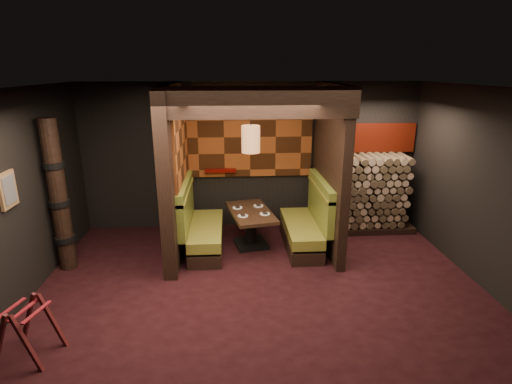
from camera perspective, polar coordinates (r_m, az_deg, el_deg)
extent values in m
cube|color=black|center=(5.81, 0.87, -14.90)|extent=(6.50, 5.50, 0.02)
cube|color=black|center=(4.92, 1.02, 14.64)|extent=(6.50, 5.50, 0.02)
cube|color=black|center=(7.85, -0.70, 5.11)|extent=(6.50, 0.02, 2.85)
cube|color=black|center=(2.74, 5.92, -20.27)|extent=(6.50, 0.02, 2.85)
cube|color=black|center=(5.91, -32.44, -1.84)|extent=(0.02, 5.50, 2.85)
cube|color=black|center=(6.34, 31.77, -0.56)|extent=(0.02, 5.50, 2.85)
cube|color=black|center=(6.82, -11.60, 2.86)|extent=(0.20, 2.20, 2.85)
cube|color=black|center=(7.02, 10.46, 3.33)|extent=(0.15, 2.10, 2.85)
cube|color=black|center=(5.63, 0.15, 12.65)|extent=(2.85, 0.18, 0.44)
cube|color=#97461B|center=(7.72, -0.88, 7.89)|extent=(2.40, 0.06, 1.55)
cube|color=#97461B|center=(6.89, -10.63, 6.68)|extent=(0.04, 1.85, 1.45)
cube|color=#610A06|center=(7.79, -5.07, 3.09)|extent=(0.60, 0.12, 0.07)
cube|color=black|center=(7.21, -7.04, -7.21)|extent=(0.55, 1.60, 0.22)
cube|color=olive|center=(7.11, -7.11, -5.38)|extent=(0.55, 1.60, 0.18)
cube|color=#636D16|center=(7.00, -9.97, -2.46)|extent=(0.12, 1.60, 0.78)
cube|color=olive|center=(6.89, -10.12, 0.28)|extent=(0.15, 1.60, 0.06)
cube|color=black|center=(7.30, 6.34, -6.86)|extent=(0.55, 1.60, 0.22)
cube|color=olive|center=(7.20, 6.41, -5.04)|extent=(0.55, 1.60, 0.18)
cube|color=#636D16|center=(7.13, 9.16, -2.05)|extent=(0.12, 1.60, 0.78)
cube|color=olive|center=(7.02, 9.30, 0.65)|extent=(0.15, 1.60, 0.06)
cube|color=black|center=(7.32, -0.71, -7.38)|extent=(0.65, 0.65, 0.06)
cylinder|color=black|center=(7.21, -0.72, -5.42)|extent=(0.20, 0.20, 0.60)
cube|color=#322214|center=(7.09, -0.73, -2.96)|extent=(0.91, 1.36, 0.06)
cylinder|color=white|center=(6.83, -1.89, -3.42)|extent=(0.18, 0.18, 0.01)
cube|color=black|center=(6.83, -1.89, -3.30)|extent=(0.09, 0.12, 0.02)
cylinder|color=white|center=(6.93, 1.28, -3.13)|extent=(0.18, 0.18, 0.01)
cube|color=black|center=(6.92, 1.29, -3.00)|extent=(0.09, 0.12, 0.02)
cylinder|color=white|center=(7.23, -2.66, -2.25)|extent=(0.18, 0.18, 0.01)
cube|color=black|center=(7.22, -2.66, -2.13)|extent=(0.09, 0.12, 0.02)
cylinder|color=white|center=(7.31, 0.35, -1.99)|extent=(0.18, 0.18, 0.01)
cube|color=black|center=(7.31, 0.35, -1.87)|extent=(0.09, 0.12, 0.02)
cylinder|color=#A7693B|center=(6.69, -0.75, 7.56)|extent=(0.31, 0.31, 0.45)
sphere|color=#FFC672|center=(6.69, -0.75, 7.56)|extent=(0.18, 0.18, 0.18)
cylinder|color=black|center=(6.62, -0.77, 12.35)|extent=(0.02, 0.02, 0.67)
cube|color=#9B7246|center=(5.92, -31.96, 0.26)|extent=(0.04, 0.36, 0.46)
cube|color=#3F3F3F|center=(5.91, -31.75, 0.27)|extent=(0.01, 0.27, 0.36)
cube|color=#431213|center=(5.30, -32.73, -17.46)|extent=(0.31, 0.12, 0.70)
cube|color=#431213|center=(5.10, -29.90, -18.41)|extent=(0.31, 0.12, 0.70)
cube|color=#431213|center=(5.54, -29.78, -15.38)|extent=(0.31, 0.12, 0.70)
cube|color=#431213|center=(5.35, -26.99, -16.17)|extent=(0.31, 0.12, 0.70)
cube|color=maroon|center=(5.29, -31.66, -14.01)|extent=(0.15, 0.43, 0.01)
cube|color=maroon|center=(5.18, -30.28, -14.40)|extent=(0.15, 0.43, 0.01)
cube|color=maroon|center=(5.08, -28.84, -14.81)|extent=(0.15, 0.43, 0.01)
cylinder|color=black|center=(6.82, -26.37, -0.60)|extent=(0.26, 0.26, 2.40)
cylinder|color=black|center=(7.05, -25.61, -6.02)|extent=(0.31, 0.31, 0.09)
cylinder|color=black|center=(6.85, -26.26, -1.40)|extent=(0.31, 0.31, 0.09)
cylinder|color=black|center=(6.70, -26.94, 3.47)|extent=(0.31, 0.31, 0.09)
cube|color=black|center=(8.30, 15.50, -4.71)|extent=(1.73, 0.70, 0.12)
cube|color=brown|center=(8.06, 15.92, 0.24)|extent=(1.73, 0.70, 1.38)
cube|color=maroon|center=(8.15, 15.73, 7.46)|extent=(1.83, 0.10, 0.56)
cube|color=black|center=(7.28, 10.66, 3.83)|extent=(0.08, 0.08, 2.85)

